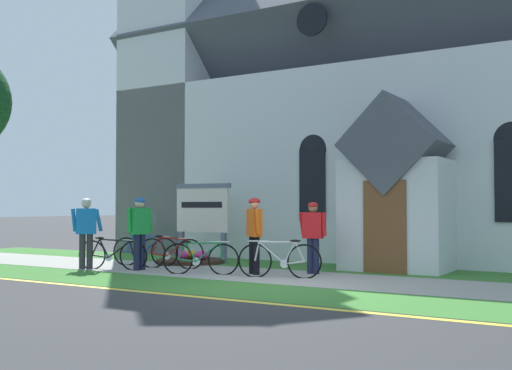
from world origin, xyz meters
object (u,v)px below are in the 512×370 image
Objects in this scene: bicycle_white at (170,253)px; cyclist_in_green_jersey at (313,232)px; bicycle_black at (280,260)px; cyclist_in_blue_jersey at (140,227)px; church_sign at (202,211)px; cyclist_in_orange_jersey at (86,227)px; cyclist_in_white_jersey at (254,229)px; bicycle_blue at (200,258)px; bicycle_red at (145,251)px; bicycle_silver at (112,254)px.

bicycle_white is 3.63m from cyclist_in_green_jersey.
cyclist_in_blue_jersey is at bearing -173.96° from bicycle_black.
cyclist_in_orange_jersey is at bearing -110.36° from church_sign.
bicycle_white is 1.01× the size of cyclist_in_white_jersey.
bicycle_white is 1.58m from bicycle_blue.
bicycle_red is (-4.25, 0.57, -0.00)m from bicycle_black.
bicycle_blue is at bearing -147.03° from cyclist_in_green_jersey.
bicycle_silver is (-2.43, -0.23, 0.00)m from bicycle_blue.
bicycle_blue is at bearing 5.50° from bicycle_silver.
bicycle_black is 1.00× the size of bicycle_silver.
bicycle_red is (-0.54, -1.72, -1.00)m from church_sign.
cyclist_in_green_jersey is 1.32m from cyclist_in_white_jersey.
bicycle_red is 3.52m from cyclist_in_white_jersey.
bicycle_black is 1.00× the size of bicycle_white.
church_sign is 3.35m from cyclist_in_orange_jersey.
bicycle_blue is 1.86m from cyclist_in_blue_jersey.
church_sign is 3.09m from bicycle_silver.
bicycle_blue is at bearing -20.73° from bicycle_red.
bicycle_silver is 4.85m from cyclist_in_green_jersey.
church_sign is at bearing 125.51° from bicycle_blue.
cyclist_in_blue_jersey is at bearing -87.13° from church_sign.
bicycle_white is 1.01× the size of cyclist_in_orange_jersey.
church_sign reaches higher than cyclist_in_white_jersey.
bicycle_white is 1.38m from bicycle_silver.
bicycle_black is 1.05m from cyclist_in_white_jersey.
bicycle_blue is at bearing -149.32° from cyclist_in_white_jersey.
bicycle_silver is 0.92m from cyclist_in_orange_jersey.
bicycle_black is 1.00× the size of bicycle_red.
bicycle_red is at bearing 66.15° from cyclist_in_orange_jersey.
cyclist_in_orange_jersey is at bearing -113.85° from bicycle_red.
cyclist_in_green_jersey is at bearing 19.45° from bicycle_silver.
cyclist_in_blue_jersey is (-3.85, -1.41, 0.08)m from cyclist_in_green_jersey.
cyclist_in_white_jersey is at bearing 15.21° from cyclist_in_orange_jersey.
bicycle_blue is 1.36m from cyclist_in_white_jersey.
bicycle_black is 4.29m from bicycle_red.
church_sign is 1.24× the size of bicycle_silver.
bicycle_silver is at bearing 23.11° from cyclist_in_orange_jersey.
cyclist_in_white_jersey is at bearing -4.97° from bicycle_red.
church_sign reaches higher than bicycle_white.
church_sign is 1.25× the size of cyclist_in_orange_jersey.
bicycle_silver is 1.07× the size of cyclist_in_green_jersey.
bicycle_white is 2.53m from cyclist_in_white_jersey.
bicycle_silver is at bearing -90.66° from bicycle_red.
bicycle_black is 1.20m from cyclist_in_green_jersey.
bicycle_silver is at bearing -174.50° from bicycle_blue.
cyclist_in_blue_jersey is (-0.33, -0.74, 0.63)m from bicycle_white.
cyclist_in_white_jersey is (-0.80, 0.27, 0.62)m from bicycle_black.
cyclist_in_green_jersey is 0.95× the size of cyclist_in_white_jersey.
cyclist_in_green_jersey is at bearing 35.07° from cyclist_in_white_jersey.
bicycle_black is at bearing -104.95° from cyclist_in_green_jersey.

